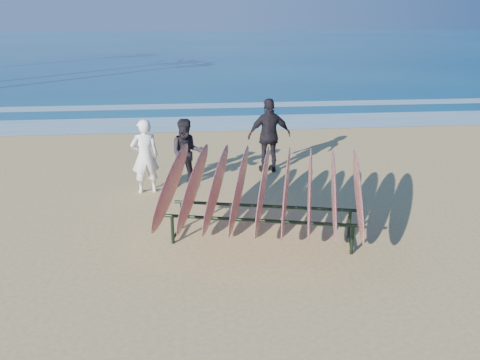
{
  "coord_description": "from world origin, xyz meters",
  "views": [
    {
      "loc": [
        -0.89,
        -7.5,
        3.73
      ],
      "look_at": [
        0.0,
        0.8,
        0.95
      ],
      "focal_mm": 38.0,
      "sensor_mm": 36.0,
      "label": 1
    }
  ],
  "objects_px": {
    "person_white": "(145,156)",
    "person_dark_a": "(187,154)",
    "surfboard_rack": "(263,188)",
    "person_dark_b": "(269,136)"
  },
  "relations": [
    {
      "from": "person_white",
      "to": "person_dark_b",
      "type": "height_order",
      "value": "person_dark_b"
    },
    {
      "from": "surfboard_rack",
      "to": "person_dark_b",
      "type": "bearing_deg",
      "value": 92.96
    },
    {
      "from": "surfboard_rack",
      "to": "person_dark_a",
      "type": "height_order",
      "value": "surfboard_rack"
    },
    {
      "from": "person_dark_a",
      "to": "person_white",
      "type": "bearing_deg",
      "value": -170.41
    },
    {
      "from": "person_dark_b",
      "to": "surfboard_rack",
      "type": "bearing_deg",
      "value": 73.44
    },
    {
      "from": "surfboard_rack",
      "to": "person_white",
      "type": "bearing_deg",
      "value": 142.08
    },
    {
      "from": "person_dark_a",
      "to": "person_dark_b",
      "type": "distance_m",
      "value": 2.2
    },
    {
      "from": "person_white",
      "to": "surfboard_rack",
      "type": "bearing_deg",
      "value": 116.72
    },
    {
      "from": "surfboard_rack",
      "to": "person_dark_b",
      "type": "relative_size",
      "value": 2.07
    },
    {
      "from": "person_white",
      "to": "person_dark_a",
      "type": "bearing_deg",
      "value": -175.97
    }
  ]
}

